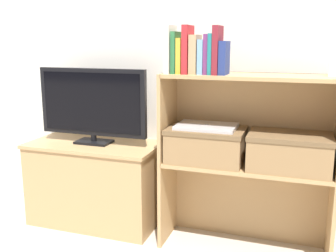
% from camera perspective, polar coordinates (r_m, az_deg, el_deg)
% --- Properties ---
extents(ground_plane, '(16.00, 16.00, 0.00)m').
position_cam_1_polar(ground_plane, '(2.36, -1.30, -17.31)').
color(ground_plane, '#BCB2A3').
extents(wall_back, '(10.00, 0.05, 2.40)m').
position_cam_1_polar(wall_back, '(2.48, 2.15, 13.03)').
color(wall_back, silver).
rests_on(wall_back, ground_plane).
extents(tv_stand, '(0.83, 0.43, 0.53)m').
position_cam_1_polar(tv_stand, '(2.62, -10.45, -8.07)').
color(tv_stand, tan).
rests_on(tv_stand, ground_plane).
extents(tv, '(0.72, 0.14, 0.47)m').
position_cam_1_polar(tv, '(2.49, -10.93, 3.18)').
color(tv, black).
rests_on(tv, tv_stand).
extents(bookshelf_lower_tier, '(0.93, 0.32, 0.50)m').
position_cam_1_polar(bookshelf_lower_tier, '(2.33, 11.27, -9.38)').
color(bookshelf_lower_tier, tan).
rests_on(bookshelf_lower_tier, ground_plane).
extents(bookshelf_upper_tier, '(0.93, 0.32, 0.49)m').
position_cam_1_polar(bookshelf_upper_tier, '(2.20, 11.80, 2.76)').
color(bookshelf_upper_tier, tan).
rests_on(bookshelf_upper_tier, bookshelf_lower_tier).
extents(book_ivory, '(0.03, 0.15, 0.25)m').
position_cam_1_polar(book_ivory, '(2.14, 0.33, 11.04)').
color(book_ivory, silver).
rests_on(book_ivory, bookshelf_upper_tier).
extents(book_forest, '(0.02, 0.13, 0.22)m').
position_cam_1_polar(book_forest, '(2.13, 1.20, 10.59)').
color(book_forest, '#286638').
rests_on(book_forest, bookshelf_upper_tier).
extents(book_mustard, '(0.03, 0.13, 0.19)m').
position_cam_1_polar(book_mustard, '(2.12, 1.95, 10.13)').
color(book_mustard, gold).
rests_on(book_mustard, bookshelf_upper_tier).
extents(book_crimson, '(0.03, 0.15, 0.25)m').
position_cam_1_polar(book_crimson, '(2.11, 2.89, 11.01)').
color(book_crimson, '#B22328').
rests_on(book_crimson, bookshelf_upper_tier).
extents(book_tan, '(0.04, 0.13, 0.20)m').
position_cam_1_polar(book_tan, '(2.10, 3.96, 10.31)').
color(book_tan, tan).
rests_on(book_tan, bookshelf_upper_tier).
extents(book_skyblue, '(0.03, 0.12, 0.18)m').
position_cam_1_polar(book_skyblue, '(2.09, 5.00, 9.95)').
color(book_skyblue, '#709ECC').
rests_on(book_skyblue, bookshelf_upper_tier).
extents(book_plum, '(0.02, 0.12, 0.21)m').
position_cam_1_polar(book_plum, '(2.09, 5.79, 10.31)').
color(book_plum, '#6B2D66').
rests_on(book_plum, bookshelf_upper_tier).
extents(book_teal, '(0.02, 0.15, 0.21)m').
position_cam_1_polar(book_teal, '(2.08, 6.45, 10.33)').
color(book_teal, '#1E7075').
rests_on(book_teal, bookshelf_upper_tier).
extents(book_maroon, '(0.03, 0.15, 0.25)m').
position_cam_1_polar(book_maroon, '(2.07, 7.20, 10.85)').
color(book_maroon, maroon).
rests_on(book_maroon, bookshelf_upper_tier).
extents(book_navy, '(0.04, 0.14, 0.17)m').
position_cam_1_polar(book_navy, '(2.07, 8.16, 9.76)').
color(book_navy, navy).
rests_on(book_navy, bookshelf_upper_tier).
extents(baby_monitor, '(0.05, 0.03, 0.12)m').
position_cam_1_polar(baby_monitor, '(2.10, 22.98, 7.85)').
color(baby_monitor, white).
rests_on(baby_monitor, bookshelf_upper_tier).
extents(storage_basket_left, '(0.42, 0.29, 0.19)m').
position_cam_1_polar(storage_basket_left, '(2.20, 5.56, -2.48)').
color(storage_basket_left, '#937047').
rests_on(storage_basket_left, bookshelf_lower_tier).
extents(storage_basket_right, '(0.42, 0.29, 0.19)m').
position_cam_1_polar(storage_basket_right, '(2.15, 17.20, -3.35)').
color(storage_basket_right, '#937047').
rests_on(storage_basket_right, bookshelf_lower_tier).
extents(laptop, '(0.33, 0.23, 0.02)m').
position_cam_1_polar(laptop, '(2.18, 5.61, -0.05)').
color(laptop, '#BCBCC1').
rests_on(laptop, storage_basket_left).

